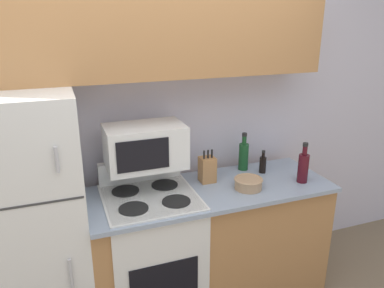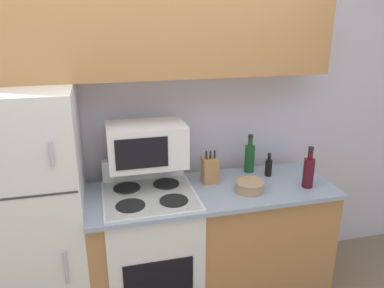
% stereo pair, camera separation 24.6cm
% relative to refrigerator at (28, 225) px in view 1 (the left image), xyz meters
% --- Properties ---
extents(wall_back, '(8.00, 0.05, 2.55)m').
position_rel_refrigerator_xyz_m(wall_back, '(0.87, 0.38, 0.43)').
color(wall_back, silver).
rests_on(wall_back, ground_plane).
extents(lower_cabinets, '(1.73, 0.64, 0.93)m').
position_rel_refrigerator_xyz_m(lower_cabinets, '(1.21, -0.05, -0.38)').
color(lower_cabinets, '#B27A47').
rests_on(lower_cabinets, ground_plane).
extents(refrigerator, '(0.69, 0.72, 1.69)m').
position_rel_refrigerator_xyz_m(refrigerator, '(0.00, 0.00, 0.00)').
color(refrigerator, white).
rests_on(refrigerator, ground_plane).
extents(upper_cabinets, '(2.42, 0.35, 0.56)m').
position_rel_refrigerator_xyz_m(upper_cabinets, '(0.87, 0.18, 1.12)').
color(upper_cabinets, '#B27A47').
rests_on(upper_cabinets, refrigerator).
extents(stove, '(0.62, 0.63, 1.10)m').
position_rel_refrigerator_xyz_m(stove, '(0.77, -0.06, -0.36)').
color(stove, white).
rests_on(stove, ground_plane).
extents(microwave, '(0.53, 0.33, 0.29)m').
position_rel_refrigerator_xyz_m(microwave, '(0.78, 0.07, 0.40)').
color(microwave, white).
rests_on(microwave, stove).
extents(knife_block, '(0.11, 0.10, 0.25)m').
position_rel_refrigerator_xyz_m(knife_block, '(1.23, 0.05, 0.18)').
color(knife_block, '#B27A47').
rests_on(knife_block, lower_cabinets).
extents(bowl, '(0.20, 0.20, 0.08)m').
position_rel_refrigerator_xyz_m(bowl, '(1.45, -0.16, 0.12)').
color(bowl, tan).
rests_on(bowl, lower_cabinets).
extents(bottle_soy_sauce, '(0.05, 0.05, 0.18)m').
position_rel_refrigerator_xyz_m(bottle_soy_sauce, '(1.69, 0.05, 0.15)').
color(bottle_soy_sauce, black).
rests_on(bottle_soy_sauce, lower_cabinets).
extents(bottle_wine_green, '(0.08, 0.08, 0.30)m').
position_rel_refrigerator_xyz_m(bottle_wine_green, '(1.58, 0.17, 0.20)').
color(bottle_wine_green, '#194C23').
rests_on(bottle_wine_green, lower_cabinets).
extents(bottle_wine_red, '(0.08, 0.08, 0.30)m').
position_rel_refrigerator_xyz_m(bottle_wine_red, '(1.87, -0.20, 0.20)').
color(bottle_wine_red, '#470F19').
rests_on(bottle_wine_red, lower_cabinets).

